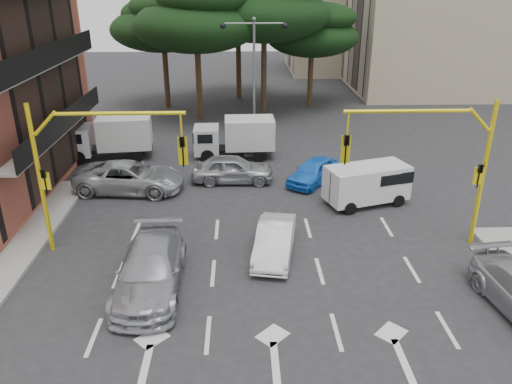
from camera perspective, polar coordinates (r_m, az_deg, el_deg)
The scene contains 18 objects.
ground at distance 18.92m, azimuth 1.22°, elevation -9.12°, with size 120.00×120.00×0.00m, color #28282B.
median_strip at distance 33.50m, azimuth -0.21°, elevation 5.87°, with size 1.40×6.00×0.15m, color gray.
pine_left_near at distance 38.09m, azimuth -6.80°, elevation 19.40°, with size 9.15×9.15×10.23m.
pine_center at distance 39.97m, azimuth 1.04°, elevation 20.72°, with size 9.98×9.98×11.16m.
pine_left_far at distance 42.44m, azimuth -10.58°, elevation 18.64°, with size 8.32×8.32×9.30m.
pine_right at distance 42.49m, azimuth 6.55°, elevation 17.94°, with size 7.49×7.49×8.37m.
pine_back at distance 44.95m, azimuth -2.01°, elevation 20.13°, with size 9.15×9.15×10.23m.
signal_mast_right at distance 20.50m, azimuth 20.42°, elevation 4.03°, with size 5.79×0.37×6.00m.
signal_mast_left at distance 19.88m, azimuth -19.03°, elevation 3.65°, with size 5.79×0.37×6.00m.
street_lamp_center at distance 32.29m, azimuth -0.22°, elevation 14.96°, with size 4.16×0.36×7.77m.
car_white_hatch at distance 19.68m, azimuth 2.14°, elevation -5.56°, with size 1.38×3.95×1.30m, color white.
car_blue_compact at distance 26.75m, azimuth 6.59°, elevation 2.39°, with size 1.52×3.78×1.29m, color blue.
car_silver_wagon at distance 17.99m, azimuth -12.00°, elevation -8.65°, with size 2.20×5.40×1.57m, color #9E9FA6.
car_silver_cross_a at distance 26.25m, azimuth -14.21°, elevation 1.65°, with size 2.53×5.49×1.52m, color #ADB1B5.
car_silver_cross_b at distance 26.66m, azimuth -2.70°, elevation 2.66°, with size 1.75×4.36×1.48m, color #999CA1.
van_white at distance 24.53m, azimuth 12.52°, elevation 0.82°, with size 1.78×3.93×1.96m, color silver, non-canonical shape.
box_truck_a at distance 31.38m, azimuth -16.42°, elevation 5.98°, with size 2.18×5.20×2.56m, color white, non-canonical shape.
box_truck_b at distance 30.31m, azimuth -2.41°, elevation 6.18°, with size 2.06×4.90×2.41m, color silver, non-canonical shape.
Camera 1 is at (-0.91, -15.92, 10.18)m, focal length 35.00 mm.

